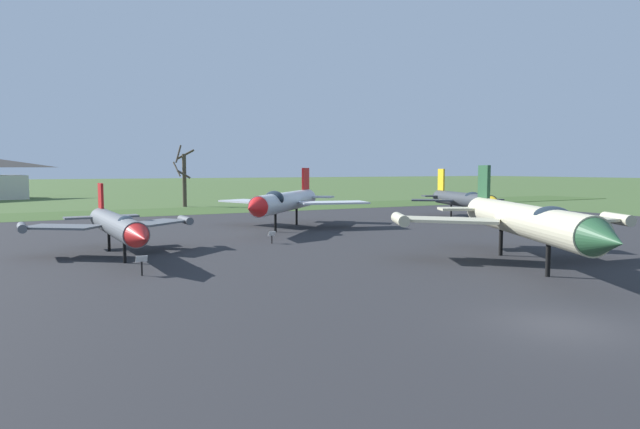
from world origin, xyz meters
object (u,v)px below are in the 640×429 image
at_px(jet_fighter_front_right, 285,201).
at_px(info_placard_rear_center, 504,221).
at_px(jet_fighter_front_left, 116,225).
at_px(jet_fighter_rear_center, 464,199).
at_px(info_placard_front_left, 142,264).
at_px(jet_fighter_rear_left, 525,220).
at_px(info_placard_front_right, 272,236).

height_order(jet_fighter_front_right, info_placard_rear_center, jet_fighter_front_right).
relative_size(jet_fighter_front_left, jet_fighter_rear_center, 0.94).
height_order(info_placard_front_left, info_placard_rear_center, info_placard_front_left).
distance_m(info_placard_front_left, info_placard_rear_center, 32.26).
xyz_separation_m(info_placard_front_left, jet_fighter_front_right, (14.54, 15.45, 1.71)).
bearing_deg(info_placard_rear_center, jet_fighter_front_right, 154.82).
xyz_separation_m(jet_fighter_front_left, jet_fighter_front_right, (14.68, 9.22, 0.46)).
xyz_separation_m(info_placard_front_left, info_placard_rear_center, (31.37, 7.54, -0.02)).
height_order(jet_fighter_front_left, jet_fighter_front_right, jet_fighter_front_right).
height_order(jet_fighter_front_right, jet_fighter_rear_left, jet_fighter_rear_left).
bearing_deg(jet_fighter_rear_center, jet_fighter_front_left, -165.86).
xyz_separation_m(info_placard_front_left, jet_fighter_rear_left, (17.70, -6.58, 1.78)).
relative_size(info_placard_front_left, info_placard_rear_center, 1.10).
xyz_separation_m(jet_fighter_front_left, jet_fighter_rear_center, (33.63, 8.47, 0.18)).
bearing_deg(jet_fighter_rear_left, info_placard_front_left, 159.59).
bearing_deg(jet_fighter_front_right, jet_fighter_front_left, -147.87).
height_order(info_placard_front_left, info_placard_front_right, info_placard_front_left).
distance_m(info_placard_front_left, jet_fighter_front_right, 21.28).
distance_m(jet_fighter_front_left, info_placard_rear_center, 31.55).
bearing_deg(jet_fighter_rear_left, info_placard_front_right, 119.27).
distance_m(info_placard_front_left, info_placard_front_right, 12.34).
distance_m(jet_fighter_rear_center, info_placard_rear_center, 7.61).
bearing_deg(info_placard_front_left, jet_fighter_front_left, 91.25).
xyz_separation_m(info_placard_rear_center, jet_fighter_rear_left, (-13.67, -14.12, 1.80)).
height_order(jet_fighter_rear_center, jet_fighter_rear_left, jet_fighter_rear_left).
bearing_deg(jet_fighter_rear_center, info_placard_front_right, -162.97).
bearing_deg(jet_fighter_front_right, jet_fighter_rear_left, -81.84).
bearing_deg(jet_fighter_rear_center, info_placard_front_left, -156.30).
distance_m(jet_fighter_front_right, info_placard_rear_center, 18.67).
distance_m(jet_fighter_front_right, jet_fighter_rear_left, 22.26).
bearing_deg(jet_fighter_rear_left, jet_fighter_front_left, 144.30).
distance_m(info_placard_front_left, jet_fighter_rear_left, 18.97).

